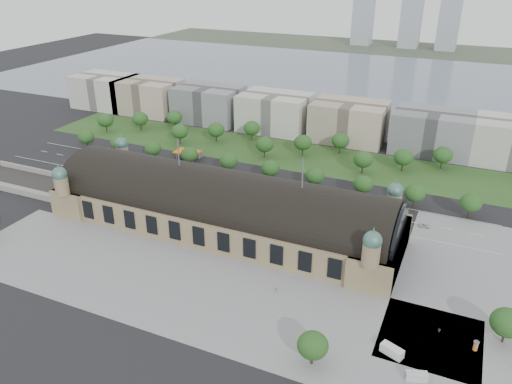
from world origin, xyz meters
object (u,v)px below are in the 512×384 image
at_px(parked_car_6, 210,199).
at_px(pedestrian_2, 439,330).
at_px(parked_car_1, 107,177).
at_px(parked_car_5, 209,199).
at_px(traffic_car_5, 319,193).
at_px(bus_east, 273,198).
at_px(van_east, 391,350).
at_px(pedestrian_1, 401,356).
at_px(pedestrian_0, 276,291).
at_px(parked_car_3, 160,189).
at_px(bus_mid, 261,199).
at_px(parked_car_0, 143,185).
at_px(advertising_column, 476,346).
at_px(traffic_car_2, 125,176).
at_px(traffic_car_3, 218,175).
at_px(traffic_car_0, 99,160).
at_px(van_south, 415,376).
at_px(parked_car_4, 188,190).
at_px(bus_west, 221,193).
at_px(traffic_car_4, 264,195).
at_px(traffic_car_1, 108,156).
at_px(petrol_station, 192,153).
at_px(parked_car_2, 168,187).
at_px(traffic_car_6, 424,225).

relative_size(parked_car_6, pedestrian_2, 2.54).
bearing_deg(parked_car_1, parked_car_5, 52.92).
bearing_deg(traffic_car_5, bus_east, 135.58).
bearing_deg(van_east, parked_car_5, 166.96).
bearing_deg(parked_car_1, pedestrian_1, 30.45).
bearing_deg(pedestrian_2, pedestrian_0, 68.08).
relative_size(parked_car_3, bus_mid, 0.30).
bearing_deg(parked_car_3, traffic_car_5, 82.53).
height_order(parked_car_0, bus_east, bus_east).
bearing_deg(bus_mid, parked_car_3, 98.30).
bearing_deg(bus_east, advertising_column, -128.64).
bearing_deg(traffic_car_2, advertising_column, 70.76).
bearing_deg(parked_car_0, traffic_car_3, 100.92).
relative_size(traffic_car_0, van_south, 0.61).
distance_m(parked_car_4, pedestrian_1, 136.46).
xyz_separation_m(parked_car_4, parked_car_6, (14.55, -3.71, -0.12)).
bearing_deg(bus_west, parked_car_3, 99.37).
xyz_separation_m(bus_mid, pedestrian_1, (77.60, -77.11, -0.84)).
distance_m(traffic_car_0, traffic_car_4, 103.41).
distance_m(parked_car_0, pedestrian_2, 157.25).
height_order(traffic_car_1, van_east, van_east).
relative_size(traffic_car_5, pedestrian_1, 2.20).
distance_m(petrol_station, parked_car_6, 56.83).
relative_size(parked_car_3, parked_car_5, 0.64).
distance_m(traffic_car_1, pedestrian_0, 158.90).
xyz_separation_m(pedestrian_0, pedestrian_2, (53.84, 2.01, 0.01)).
relative_size(parked_car_0, bus_east, 0.32).
xyz_separation_m(traffic_car_4, bus_west, (-19.05, -8.42, 0.80)).
xyz_separation_m(traffic_car_2, van_south, (160.30, -81.16, 0.51)).
height_order(traffic_car_2, parked_car_2, traffic_car_2).
bearing_deg(parked_car_2, parked_car_3, -64.67).
relative_size(traffic_car_2, pedestrian_0, 2.76).
xyz_separation_m(traffic_car_4, traffic_car_6, (75.19, 0.20, -0.08)).
height_order(traffic_car_4, pedestrian_1, pedestrian_1).
height_order(petrol_station, parked_car_1, petrol_station).
xyz_separation_m(traffic_car_5, van_east, (52.37, -95.55, 0.73)).
bearing_deg(parked_car_4, van_east, 28.99).
relative_size(bus_east, pedestrian_2, 7.37).
relative_size(parked_car_2, parked_car_5, 0.79).
height_order(traffic_car_1, pedestrian_0, pedestrian_0).
relative_size(traffic_car_4, parked_car_6, 0.99).
relative_size(bus_east, advertising_column, 4.24).
bearing_deg(parked_car_2, petrol_station, 170.37).
bearing_deg(parked_car_3, van_east, 33.85).
relative_size(traffic_car_6, advertising_column, 1.60).
relative_size(traffic_car_6, bus_west, 0.45).
bearing_deg(traffic_car_6, petrol_station, -101.46).
xyz_separation_m(parked_car_0, parked_car_5, (38.10, 0.00, 0.12)).
xyz_separation_m(parked_car_6, bus_west, (2.75, 5.97, 0.90)).
xyz_separation_m(traffic_car_4, pedestrian_0, (34.41, -69.00, 0.13)).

